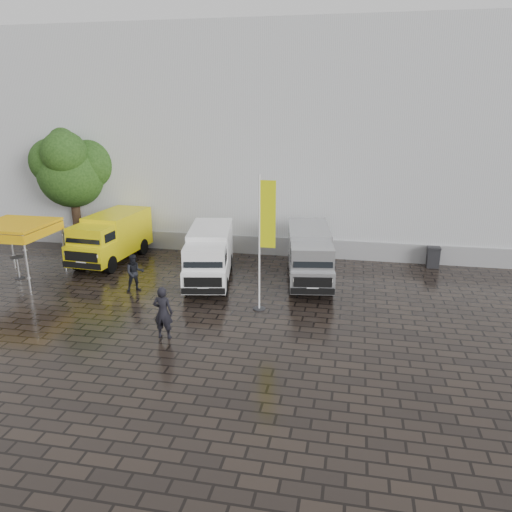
{
  "coord_description": "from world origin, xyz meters",
  "views": [
    {
      "loc": [
        4.53,
        -17.95,
        7.95
      ],
      "look_at": [
        0.49,
        2.2,
        1.67
      ],
      "focal_mm": 35.0,
      "sensor_mm": 36.0,
      "label": 1
    }
  ],
  "objects_px": {
    "canopy_tent": "(14,227)",
    "person_front": "(163,313)",
    "cocktail_table": "(18,268)",
    "van_yellow": "(111,239)",
    "van_silver": "(309,256)",
    "person_tent": "(135,273)",
    "van_white": "(209,256)",
    "wheelie_bin": "(433,257)",
    "flagpole": "(264,236)"
  },
  "relations": [
    {
      "from": "canopy_tent",
      "to": "flagpole",
      "type": "distance_m",
      "value": 11.95
    },
    {
      "from": "van_yellow",
      "to": "van_white",
      "type": "distance_m",
      "value": 6.2
    },
    {
      "from": "van_yellow",
      "to": "canopy_tent",
      "type": "height_order",
      "value": "canopy_tent"
    },
    {
      "from": "cocktail_table",
      "to": "wheelie_bin",
      "type": "xyz_separation_m",
      "value": [
        19.5,
        5.68,
        -0.01
      ]
    },
    {
      "from": "canopy_tent",
      "to": "person_front",
      "type": "bearing_deg",
      "value": -26.63
    },
    {
      "from": "flagpole",
      "to": "wheelie_bin",
      "type": "bearing_deg",
      "value": 43.72
    },
    {
      "from": "van_yellow",
      "to": "flagpole",
      "type": "distance_m",
      "value": 10.34
    },
    {
      "from": "van_silver",
      "to": "wheelie_bin",
      "type": "distance_m",
      "value": 6.87
    },
    {
      "from": "van_white",
      "to": "person_tent",
      "type": "distance_m",
      "value": 3.46
    },
    {
      "from": "van_yellow",
      "to": "flagpole",
      "type": "bearing_deg",
      "value": -24.05
    },
    {
      "from": "van_yellow",
      "to": "van_silver",
      "type": "height_order",
      "value": "van_yellow"
    },
    {
      "from": "van_white",
      "to": "flagpole",
      "type": "bearing_deg",
      "value": -53.65
    },
    {
      "from": "van_white",
      "to": "wheelie_bin",
      "type": "bearing_deg",
      "value": 11.04
    },
    {
      "from": "person_front",
      "to": "van_silver",
      "type": "bearing_deg",
      "value": -122.32
    },
    {
      "from": "person_tent",
      "to": "wheelie_bin",
      "type": "bearing_deg",
      "value": -6.85
    },
    {
      "from": "van_white",
      "to": "van_silver",
      "type": "distance_m",
      "value": 4.62
    },
    {
      "from": "wheelie_bin",
      "to": "person_front",
      "type": "relative_size",
      "value": 0.55
    },
    {
      "from": "van_silver",
      "to": "person_tent",
      "type": "height_order",
      "value": "van_silver"
    },
    {
      "from": "van_white",
      "to": "flagpole",
      "type": "height_order",
      "value": "flagpole"
    },
    {
      "from": "van_yellow",
      "to": "van_silver",
      "type": "distance_m",
      "value": 10.48
    },
    {
      "from": "van_silver",
      "to": "flagpole",
      "type": "height_order",
      "value": "flagpole"
    },
    {
      "from": "canopy_tent",
      "to": "person_front",
      "type": "distance_m",
      "value": 10.05
    },
    {
      "from": "flagpole",
      "to": "person_front",
      "type": "xyz_separation_m",
      "value": [
        -3.0,
        -3.18,
        -2.11
      ]
    },
    {
      "from": "van_white",
      "to": "flagpole",
      "type": "xyz_separation_m",
      "value": [
        3.09,
        -2.86,
        1.87
      ]
    },
    {
      "from": "person_front",
      "to": "canopy_tent",
      "type": "bearing_deg",
      "value": -26.36
    },
    {
      "from": "canopy_tent",
      "to": "person_front",
      "type": "relative_size",
      "value": 1.59
    },
    {
      "from": "van_yellow",
      "to": "cocktail_table",
      "type": "relative_size",
      "value": 4.97
    },
    {
      "from": "van_yellow",
      "to": "person_front",
      "type": "distance_m",
      "value": 9.96
    },
    {
      "from": "van_white",
      "to": "wheelie_bin",
      "type": "relative_size",
      "value": 5.27
    },
    {
      "from": "van_silver",
      "to": "canopy_tent",
      "type": "relative_size",
      "value": 1.83
    },
    {
      "from": "van_white",
      "to": "person_tent",
      "type": "height_order",
      "value": "van_white"
    },
    {
      "from": "person_front",
      "to": "person_tent",
      "type": "relative_size",
      "value": 1.14
    },
    {
      "from": "van_white",
      "to": "person_front",
      "type": "relative_size",
      "value": 2.88
    },
    {
      "from": "van_silver",
      "to": "canopy_tent",
      "type": "distance_m",
      "value": 13.61
    },
    {
      "from": "van_white",
      "to": "flagpole",
      "type": "distance_m",
      "value": 4.61
    },
    {
      "from": "van_silver",
      "to": "person_front",
      "type": "height_order",
      "value": "van_silver"
    },
    {
      "from": "wheelie_bin",
      "to": "person_tent",
      "type": "xyz_separation_m",
      "value": [
        -13.36,
        -6.14,
        0.32
      ]
    },
    {
      "from": "person_front",
      "to": "flagpole",
      "type": "bearing_deg",
      "value": -133.06
    },
    {
      "from": "canopy_tent",
      "to": "person_front",
      "type": "xyz_separation_m",
      "value": [
        8.87,
        -4.45,
        -1.59
      ]
    },
    {
      "from": "cocktail_table",
      "to": "van_silver",
      "type": "bearing_deg",
      "value": 9.88
    },
    {
      "from": "van_yellow",
      "to": "person_tent",
      "type": "height_order",
      "value": "van_yellow"
    },
    {
      "from": "van_silver",
      "to": "person_tent",
      "type": "distance_m",
      "value": 7.91
    },
    {
      "from": "canopy_tent",
      "to": "van_silver",
      "type": "bearing_deg",
      "value": 10.63
    },
    {
      "from": "van_yellow",
      "to": "flagpole",
      "type": "height_order",
      "value": "flagpole"
    },
    {
      "from": "canopy_tent",
      "to": "person_front",
      "type": "height_order",
      "value": "canopy_tent"
    },
    {
      "from": "person_front",
      "to": "van_white",
      "type": "bearing_deg",
      "value": -88.86
    },
    {
      "from": "cocktail_table",
      "to": "person_tent",
      "type": "distance_m",
      "value": 6.16
    },
    {
      "from": "flagpole",
      "to": "canopy_tent",
      "type": "bearing_deg",
      "value": 173.91
    },
    {
      "from": "canopy_tent",
      "to": "cocktail_table",
      "type": "distance_m",
      "value": 2.03
    },
    {
      "from": "person_front",
      "to": "person_tent",
      "type": "xyz_separation_m",
      "value": [
        -2.95,
        4.13,
        -0.12
      ]
    }
  ]
}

